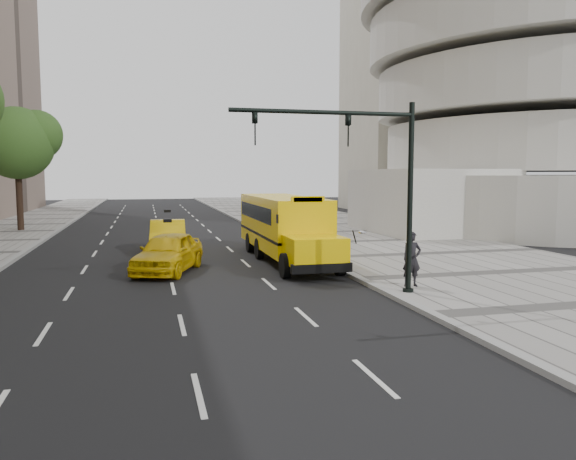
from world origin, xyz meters
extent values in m
plane|color=black|center=(0.00, 0.00, 0.00)|extent=(140.00, 140.00, 0.00)
cube|color=gray|center=(12.00, 0.00, 0.07)|extent=(12.00, 140.00, 0.15)
cube|color=gray|center=(6.00, 0.00, 0.07)|extent=(0.30, 140.00, 0.15)
cylinder|color=silver|center=(30.00, 14.00, 2.00)|extent=(32.00, 32.00, 4.00)
cylinder|color=silver|center=(30.00, 14.00, 6.10)|extent=(26.00, 26.00, 3.60)
cylinder|color=silver|center=(30.00, 14.00, 10.30)|extent=(27.60, 27.60, 3.60)
cylinder|color=silver|center=(30.00, 14.00, 14.50)|extent=(29.20, 29.20, 3.60)
cube|color=beige|center=(28.00, 34.00, 17.50)|extent=(14.00, 12.00, 35.00)
cube|color=silver|center=(17.00, 10.00, 2.20)|extent=(8.00, 10.00, 4.40)
cylinder|color=black|center=(-10.50, 17.76, 2.77)|extent=(0.44, 0.44, 5.54)
sphere|color=#264717|center=(-10.50, 17.76, 6.24)|extent=(5.03, 5.03, 5.03)
sphere|color=#264717|center=(-9.24, 18.06, 6.84)|extent=(3.52, 3.52, 3.52)
sphere|color=#264717|center=(-11.51, 17.36, 5.84)|extent=(3.27, 3.27, 3.27)
cube|color=#FFCE00|center=(4.50, 1.15, 1.77)|extent=(2.50, 9.00, 2.45)
cube|color=#FFCE00|center=(4.50, -4.35, 1.10)|extent=(2.20, 2.00, 1.10)
cube|color=black|center=(4.50, -5.23, 0.55)|extent=(2.38, 0.25, 0.35)
cube|color=black|center=(4.50, 1.15, 1.25)|extent=(2.52, 9.00, 0.12)
cube|color=black|center=(4.50, -3.29, 2.25)|extent=(2.05, 0.10, 0.90)
cube|color=black|center=(4.50, 1.65, 2.25)|extent=(2.52, 7.50, 0.70)
cube|color=#FFCE00|center=(4.50, -3.30, 3.05)|extent=(1.40, 0.12, 0.28)
ellipsoid|color=silver|center=(6.02, -5.75, 1.90)|extent=(0.32, 0.32, 0.14)
cylinder|color=black|center=(5.78, -5.53, 1.70)|extent=(0.36, 0.47, 0.58)
cylinder|color=black|center=(3.37, -4.05, 0.50)|extent=(0.30, 1.00, 1.00)
cylinder|color=black|center=(5.63, -4.05, 0.50)|extent=(0.30, 1.00, 1.00)
cylinder|color=black|center=(3.37, 1.15, 0.50)|extent=(0.30, 1.00, 1.00)
cylinder|color=black|center=(5.63, 1.15, 0.50)|extent=(0.30, 1.00, 1.00)
cylinder|color=black|center=(3.37, 3.65, 0.50)|extent=(0.30, 1.00, 1.00)
cylinder|color=black|center=(5.63, 3.65, 0.50)|extent=(0.30, 1.00, 1.00)
imported|color=#D8AF0A|center=(-1.02, -1.52, 0.84)|extent=(3.56, 5.28, 1.67)
imported|color=#D8AF0A|center=(-0.80, 4.63, 0.84)|extent=(1.96, 5.15, 1.68)
imported|color=black|center=(7.11, -7.41, 1.12)|extent=(0.74, 0.51, 1.94)
cylinder|color=black|center=(6.60, -8.19, 3.20)|extent=(0.18, 0.18, 6.40)
cylinder|color=black|center=(6.60, -8.19, 0.12)|extent=(0.36, 0.36, 0.25)
cylinder|color=black|center=(3.60, -8.19, 6.00)|extent=(6.00, 0.14, 0.14)
imported|color=black|center=(4.40, -8.19, 5.45)|extent=(0.16, 0.20, 1.00)
imported|color=black|center=(1.40, -8.19, 5.45)|extent=(0.16, 0.20, 1.00)
camera|label=1|loc=(-1.86, -25.16, 4.08)|focal=35.00mm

